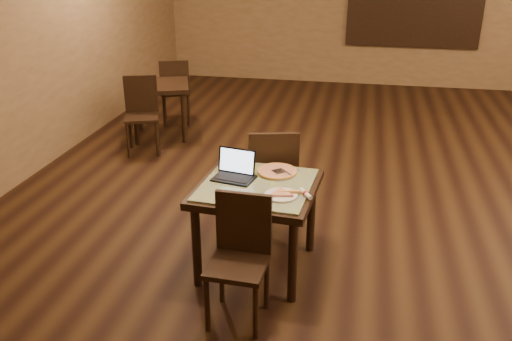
% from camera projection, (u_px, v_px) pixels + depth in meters
% --- Properties ---
extents(ground, '(10.00, 10.00, 0.00)m').
position_uv_depth(ground, '(382.00, 198.00, 5.77)').
color(ground, black).
rests_on(ground, ground).
extents(wall_back, '(8.00, 0.02, 3.00)m').
position_uv_depth(wall_back, '(386.00, 2.00, 9.68)').
color(wall_back, olive).
rests_on(wall_back, ground).
extents(wall_left, '(0.02, 10.00, 3.00)m').
position_uv_depth(wall_left, '(20.00, 43.00, 5.90)').
color(wall_left, olive).
rests_on(wall_left, ground).
extents(mural, '(2.34, 0.05, 1.64)m').
position_uv_depth(mural, '(415.00, 0.00, 9.53)').
color(mural, '#244D86').
rests_on(mural, wall_back).
extents(tiled_table, '(0.99, 0.99, 0.76)m').
position_uv_depth(tiled_table, '(257.00, 196.00, 4.31)').
color(tiled_table, black).
rests_on(tiled_table, ground).
extents(chair_main_near, '(0.42, 0.42, 0.93)m').
position_uv_depth(chair_main_near, '(240.00, 251.00, 3.80)').
color(chair_main_near, black).
rests_on(chair_main_near, ground).
extents(chair_main_far, '(0.53, 0.53, 1.02)m').
position_uv_depth(chair_main_far, '(273.00, 175.00, 4.89)').
color(chair_main_far, black).
rests_on(chair_main_far, ground).
extents(laptop, '(0.36, 0.30, 0.22)m').
position_uv_depth(laptop, '(235.00, 170.00, 4.37)').
color(laptop, black).
rests_on(laptop, tiled_table).
extents(plate, '(0.25, 0.25, 0.01)m').
position_uv_depth(plate, '(281.00, 195.00, 4.06)').
color(plate, white).
rests_on(plate, tiled_table).
extents(pizza_slice, '(0.24, 0.24, 0.02)m').
position_uv_depth(pizza_slice, '(281.00, 193.00, 4.05)').
color(pizza_slice, beige).
rests_on(pizza_slice, plate).
extents(pizza_pan, '(0.33, 0.33, 0.01)m').
position_uv_depth(pizza_pan, '(277.00, 173.00, 4.46)').
color(pizza_pan, silver).
rests_on(pizza_pan, tiled_table).
extents(pizza_whole, '(0.33, 0.33, 0.02)m').
position_uv_depth(pizza_whole, '(277.00, 171.00, 4.45)').
color(pizza_whole, beige).
rests_on(pizza_whole, pizza_pan).
extents(spatula, '(0.22, 0.24, 0.01)m').
position_uv_depth(spatula, '(279.00, 171.00, 4.43)').
color(spatula, silver).
rests_on(spatula, pizza_whole).
extents(napkin_roll, '(0.12, 0.16, 0.04)m').
position_uv_depth(napkin_roll, '(306.00, 194.00, 4.06)').
color(napkin_roll, white).
rests_on(napkin_roll, tiled_table).
extents(other_table_b, '(1.01, 1.01, 0.74)m').
position_uv_depth(other_table_b, '(159.00, 93.00, 7.35)').
color(other_table_b, black).
rests_on(other_table_b, ground).
extents(other_table_b_chair_near, '(0.53, 0.53, 0.96)m').
position_uv_depth(other_table_b_chair_near, '(142.00, 110.00, 6.88)').
color(other_table_b_chair_near, black).
rests_on(other_table_b_chair_near, ground).
extents(other_table_b_chair_far, '(0.53, 0.53, 0.96)m').
position_uv_depth(other_table_b_chair_far, '(175.00, 88.00, 7.88)').
color(other_table_b_chair_far, black).
rests_on(other_table_b_chair_far, ground).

